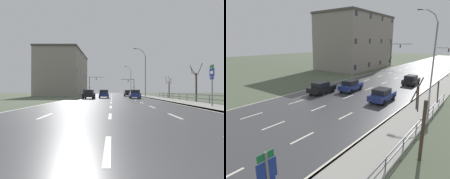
# 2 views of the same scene
# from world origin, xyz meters

# --- Properties ---
(ground_plane) EXTENTS (160.00, 160.00, 0.12)m
(ground_plane) POSITION_xyz_m (0.00, 48.00, -0.06)
(ground_plane) COLOR #4C5642
(road_asphalt_strip) EXTENTS (14.00, 120.00, 0.03)m
(road_asphalt_strip) POSITION_xyz_m (0.00, 59.99, 0.01)
(road_asphalt_strip) COLOR #3D3D3F
(road_asphalt_strip) RESTS_ON ground
(sidewalk_right) EXTENTS (3.00, 120.00, 0.12)m
(sidewalk_right) POSITION_xyz_m (8.43, 60.00, 0.06)
(sidewalk_right) COLOR gray
(sidewalk_right) RESTS_ON ground
(guardrail) EXTENTS (0.07, 26.78, 1.00)m
(guardrail) POSITION_xyz_m (9.85, 20.91, 0.71)
(guardrail) COLOR #515459
(guardrail) RESTS_ON ground
(street_lamp_midground) EXTENTS (2.73, 0.24, 10.97)m
(street_lamp_midground) POSITION_xyz_m (7.42, 37.69, 5.35)
(street_lamp_midground) COLOR slate
(street_lamp_midground) RESTS_ON ground
(street_lamp_distant) EXTENTS (2.79, 0.24, 11.19)m
(street_lamp_distant) POSITION_xyz_m (7.42, 68.19, 5.45)
(street_lamp_distant) COLOR slate
(street_lamp_distant) RESTS_ON ground
(highway_sign) EXTENTS (0.09, 0.68, 3.56)m
(highway_sign) POSITION_xyz_m (8.39, 12.50, 2.29)
(highway_sign) COLOR slate
(highway_sign) RESTS_ON ground
(traffic_signal_right) EXTENTS (4.68, 0.36, 5.67)m
(traffic_signal_right) POSITION_xyz_m (7.05, 60.84, 3.73)
(traffic_signal_right) COLOR #38383A
(traffic_signal_right) RESTS_ON ground
(traffic_signal_left) EXTENTS (5.55, 0.36, 6.46)m
(traffic_signal_left) POSITION_xyz_m (-6.90, 60.62, 4.26)
(traffic_signal_left) COLOR #38383A
(traffic_signal_left) RESTS_ON ground
(car_distant) EXTENTS (1.88, 4.12, 1.57)m
(car_distant) POSITION_xyz_m (4.18, 29.86, 0.80)
(car_distant) COLOR navy
(car_distant) RESTS_ON ground
(car_far_left) EXTENTS (1.97, 4.17, 1.57)m
(car_far_left) POSITION_xyz_m (-1.45, 31.72, 0.80)
(car_far_left) COLOR navy
(car_far_left) RESTS_ON ground
(car_far_right) EXTENTS (1.88, 4.12, 1.57)m
(car_far_right) POSITION_xyz_m (-3.84, 28.26, 0.80)
(car_far_right) COLOR black
(car_far_right) RESTS_ON ground
(car_near_right) EXTENTS (1.84, 4.10, 1.57)m
(car_near_right) POSITION_xyz_m (3.96, 41.01, 0.80)
(car_near_right) COLOR black
(car_near_right) RESTS_ON ground
(brick_building) EXTENTS (11.79, 21.09, 13.50)m
(brick_building) POSITION_xyz_m (-14.94, 53.93, 6.76)
(brick_building) COLOR gray
(brick_building) RESTS_ON ground
(bare_tree_near) EXTENTS (1.34, 1.43, 4.91)m
(bare_tree_near) POSITION_xyz_m (10.90, 20.63, 2.21)
(bare_tree_near) COLOR #423328
(bare_tree_near) RESTS_ON ground
(bare_tree_mid) EXTENTS (1.53, 1.33, 4.46)m
(bare_tree_mid) POSITION_xyz_m (11.46, 33.23, 1.92)
(bare_tree_mid) COLOR #423328
(bare_tree_mid) RESTS_ON ground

